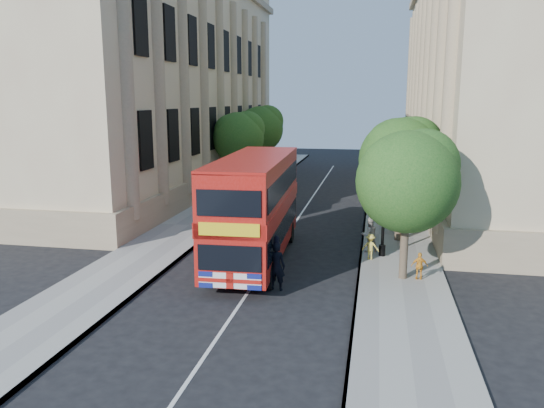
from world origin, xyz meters
The scene contains 17 objects.
ground centered at (0.00, 0.00, 0.00)m, with size 120.00×120.00×0.00m, color black.
pavement_right centered at (5.75, 10.00, 0.06)m, with size 3.50×80.00×0.12m, color gray.
pavement_left centered at (-5.75, 10.00, 0.06)m, with size 3.50×80.00×0.12m, color gray.
building_right centered at (13.80, 24.00, 9.00)m, with size 12.00×38.00×18.00m, color tan.
building_left centered at (-13.80, 24.00, 9.00)m, with size 12.00×38.00×18.00m, color tan.
tree_right_near centered at (5.84, 3.03, 4.25)m, with size 4.00×4.00×6.08m.
tree_right_mid centered at (5.84, 9.03, 4.45)m, with size 4.20×4.20×6.37m.
tree_right_far centered at (5.84, 15.03, 4.31)m, with size 4.00×4.00×6.15m.
tree_left_far centered at (-5.96, 22.03, 4.44)m, with size 4.00×4.00×6.30m.
tree_left_back centered at (-5.96, 30.03, 4.71)m, with size 4.20×4.20×6.65m.
lamp_post centered at (5.00, 6.00, 2.51)m, with size 0.32×0.32×5.16m.
double_decker_bus centered at (-0.63, 4.49, 2.56)m, with size 3.09×10.12×4.62m.
box_van centered at (-2.38, 14.65, 1.52)m, with size 2.43×5.52×3.11m.
police_constable centered at (1.00, 1.00, 0.95)m, with size 0.69×0.45×1.89m, color black.
woman_pedestrian centered at (4.40, 6.54, 0.94)m, with size 0.80×0.62×1.64m, color beige.
child_a centered at (6.43, 2.96, 0.67)m, with size 0.65×0.27×1.11m, color gold.
child_b centered at (4.47, 5.36, 0.70)m, with size 0.75×0.43×1.16m, color #F2D852.
Camera 1 is at (4.59, -17.96, 7.19)m, focal length 35.00 mm.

